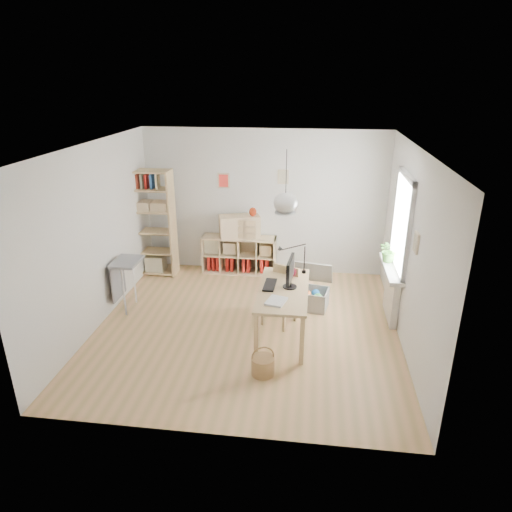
# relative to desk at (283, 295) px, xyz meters

# --- Properties ---
(ground) EXTENTS (4.50, 4.50, 0.00)m
(ground) POSITION_rel_desk_xyz_m (-0.55, 0.15, -0.66)
(ground) COLOR tan
(ground) RESTS_ON ground
(room_shell) EXTENTS (4.50, 4.50, 4.50)m
(room_shell) POSITION_rel_desk_xyz_m (-0.00, 0.00, 1.34)
(room_shell) COLOR silver
(room_shell) RESTS_ON ground
(window_unit) EXTENTS (0.07, 1.16, 1.46)m
(window_unit) POSITION_rel_desk_xyz_m (1.68, 0.75, 0.89)
(window_unit) COLOR white
(window_unit) RESTS_ON ground
(radiator) EXTENTS (0.10, 0.80, 0.80)m
(radiator) POSITION_rel_desk_xyz_m (1.64, 0.75, -0.26)
(radiator) COLOR white
(radiator) RESTS_ON ground
(windowsill) EXTENTS (0.22, 1.20, 0.06)m
(windowsill) POSITION_rel_desk_xyz_m (1.59, 0.75, 0.17)
(windowsill) COLOR silver
(windowsill) RESTS_ON radiator
(desk) EXTENTS (0.70, 1.50, 0.75)m
(desk) POSITION_rel_desk_xyz_m (0.00, 0.00, 0.00)
(desk) COLOR tan
(desk) RESTS_ON ground
(cube_shelf) EXTENTS (1.40, 0.38, 0.72)m
(cube_shelf) POSITION_rel_desk_xyz_m (-1.02, 2.23, -0.36)
(cube_shelf) COLOR beige
(cube_shelf) RESTS_ON ground
(tall_bookshelf) EXTENTS (0.80, 0.38, 2.00)m
(tall_bookshelf) POSITION_rel_desk_xyz_m (-2.59, 1.95, 0.43)
(tall_bookshelf) COLOR tan
(tall_bookshelf) RESTS_ON ground
(side_table) EXTENTS (0.40, 0.55, 0.85)m
(side_table) POSITION_rel_desk_xyz_m (-2.59, 0.50, 0.01)
(side_table) COLOR gray
(side_table) RESTS_ON ground
(chair) EXTENTS (0.57, 0.57, 0.89)m
(chair) POSITION_rel_desk_xyz_m (-0.05, 0.39, -0.15)
(chair) COLOR gray
(chair) RESTS_ON ground
(wicker_basket) EXTENTS (0.30, 0.30, 0.41)m
(wicker_basket) POSITION_rel_desk_xyz_m (-0.18, -0.99, -0.52)
(wicker_basket) COLOR #A77A4B
(wicker_basket) RESTS_ON ground
(storage_chest) EXTENTS (0.75, 0.81, 0.67)m
(storage_chest) POSITION_rel_desk_xyz_m (0.37, 0.98, -0.44)
(storage_chest) COLOR beige
(storage_chest) RESTS_ON ground
(monitor) EXTENTS (0.20, 0.50, 0.44)m
(monitor) POSITION_rel_desk_xyz_m (0.09, 0.06, 0.34)
(monitor) COLOR black
(monitor) RESTS_ON desk
(keyboard) EXTENTS (0.18, 0.43, 0.02)m
(keyboard) POSITION_rel_desk_xyz_m (-0.20, 0.08, 0.10)
(keyboard) COLOR black
(keyboard) RESTS_ON desk
(task_lamp) EXTENTS (0.43, 0.16, 0.46)m
(task_lamp) POSITION_rel_desk_xyz_m (0.06, 0.54, 0.41)
(task_lamp) COLOR black
(task_lamp) RESTS_ON desk
(yarn_ball) EXTENTS (0.16, 0.16, 0.16)m
(yarn_ball) POSITION_rel_desk_xyz_m (0.08, 0.43, 0.17)
(yarn_ball) COLOR #530B18
(yarn_ball) RESTS_ON desk
(paper_tray) EXTENTS (0.31, 0.35, 0.03)m
(paper_tray) POSITION_rel_desk_xyz_m (-0.07, -0.42, 0.11)
(paper_tray) COLOR silver
(paper_tray) RESTS_ON desk
(drawer_chest) EXTENTS (0.81, 0.55, 0.42)m
(drawer_chest) POSITION_rel_desk_xyz_m (-0.98, 2.19, 0.27)
(drawer_chest) COLOR beige
(drawer_chest) RESTS_ON cube_shelf
(red_vase) EXTENTS (0.14, 0.14, 0.17)m
(red_vase) POSITION_rel_desk_xyz_m (-0.73, 2.19, 0.57)
(red_vase) COLOR maroon
(red_vase) RESTS_ON drawer_chest
(potted_plant) EXTENTS (0.41, 0.39, 0.37)m
(potted_plant) POSITION_rel_desk_xyz_m (1.57, 0.96, 0.39)
(potted_plant) COLOR #386A27
(potted_plant) RESTS_ON windowsill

